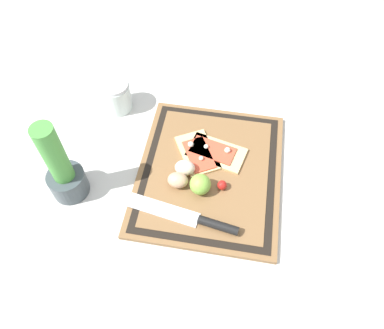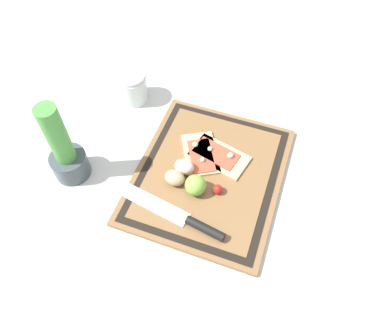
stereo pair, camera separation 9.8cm
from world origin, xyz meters
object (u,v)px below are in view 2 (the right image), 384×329
Objects in this scene: egg_brown at (175,178)px; sauce_jar at (133,89)px; pizza_slice_near at (219,156)px; cherry_tomato_red at (218,189)px; lime at (195,185)px; knife at (189,221)px; pizza_slice_far at (201,154)px; egg_pink at (184,167)px; herb_pot at (65,153)px.

egg_brown is 0.35m from sauce_jar.
cherry_tomato_red is (-0.11, -0.03, 0.01)m from pizza_slice_near.
knife is at bearing -170.84° from lime.
lime is 0.06m from cherry_tomato_red.
pizza_slice_near is 0.14m from egg_brown.
pizza_slice_far is 0.20m from knife.
egg_pink is at bearing 160.02° from pizza_slice_far.
knife is (-0.21, 0.01, 0.00)m from pizza_slice_near.
pizza_slice_near is at bearing -113.30° from sauce_jar.
egg_brown reaches higher than pizza_slice_near.
egg_pink is at bearing -130.87° from sauce_jar.
herb_pot reaches higher than knife.
cherry_tomato_red is (0.01, -0.11, -0.01)m from egg_brown.
egg_brown is at bearing 144.58° from pizza_slice_near.
egg_brown is 0.21× the size of herb_pot.
cherry_tomato_red is at bearing -125.02° from sauce_jar.
egg_brown is at bearing 94.81° from cherry_tomato_red.
pizza_slice_far is at bearing -19.98° from egg_pink.
knife is at bearing -138.53° from sauce_jar.
egg_brown is at bearing -137.15° from sauce_jar.
pizza_slice_near is at bearing -76.17° from pizza_slice_far.
egg_pink reaches higher than knife.
pizza_slice_far is 0.07m from egg_pink.
pizza_slice_near is 1.81× the size of sauce_jar.
sauce_jar reaches higher than pizza_slice_near.
knife is 0.11m from cherry_tomato_red.
cherry_tomato_red reaches higher than knife.
knife is at bearing -97.02° from herb_pot.
egg_pink is (-0.08, 0.07, 0.02)m from pizza_slice_near.
knife is 0.36m from herb_pot.
herb_pot is (0.04, 0.35, 0.06)m from knife.
pizza_slice_far is 0.12m from cherry_tomato_red.
knife is (-0.20, -0.04, 0.00)m from pizza_slice_far.
cherry_tomato_red is 0.40m from herb_pot.
lime is (-0.11, -0.02, 0.02)m from pizza_slice_far.
lime reaches higher than egg_brown.
sauce_jar is (0.31, -0.04, -0.05)m from herb_pot.
pizza_slice_near is 1.02× the size of pizza_slice_far.
egg_pink is at bearing 73.18° from cherry_tomato_red.
egg_brown is at bearing 161.69° from pizza_slice_far.
pizza_slice_far is 3.06× the size of lime.
knife is at bearing -155.43° from egg_pink.
knife is 0.15m from egg_pink.
egg_brown is 2.13× the size of cherry_tomato_red.
knife is 5.37× the size of egg_brown.
herb_pot reaches higher than egg_pink.
herb_pot is at bearing 115.43° from pizza_slice_near.
lime is 2.18× the size of cherry_tomato_red.
pizza_slice_far is 0.35m from herb_pot.
herb_pot is at bearing 99.17° from cherry_tomato_red.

